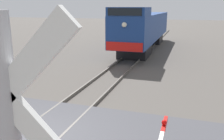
{
  "coord_description": "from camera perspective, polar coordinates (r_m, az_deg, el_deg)",
  "views": [
    {
      "loc": [
        4.38,
        -5.58,
        4.13
      ],
      "look_at": [
        1.03,
        4.87,
        1.27
      ],
      "focal_mm": 38.89,
      "sensor_mm": 36.0,
      "label": 1
    }
  ],
  "objects": [
    {
      "name": "rail_track_left",
      "position": [
        8.58,
        -22.35,
        -14.81
      ],
      "size": [
        0.08,
        80.0,
        0.15
      ],
      "primitive_type": "cube",
      "color": "#59544C",
      "rests_on": "ground_plane"
    },
    {
      "name": "locomotive",
      "position": [
        24.69,
        7.61,
        9.79
      ],
      "size": [
        2.83,
        16.19,
        4.12
      ],
      "color": "black",
      "rests_on": "ground_plane"
    }
  ]
}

